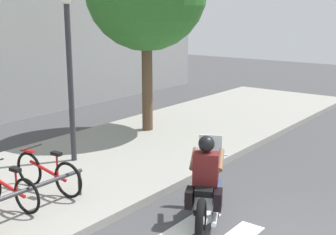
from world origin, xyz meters
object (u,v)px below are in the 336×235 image
(bicycle_2, at_px, (7,188))
(motorcycle, at_px, (206,192))
(rider, at_px, (206,172))
(street_lamp, at_px, (69,62))
(bicycle_3, at_px, (48,173))
(bike_rack, at_px, (4,200))

(bicycle_2, bearing_deg, motorcycle, -54.40)
(rider, distance_m, bicycle_2, 3.31)
(street_lamp, bearing_deg, bicycle_3, -145.83)
(motorcycle, height_order, bicycle_2, motorcycle)
(rider, relative_size, bicycle_2, 0.93)
(motorcycle, height_order, bike_rack, motorcycle)
(motorcycle, relative_size, bicycle_2, 1.30)
(bike_rack, bearing_deg, motorcycle, -42.38)
(rider, relative_size, bike_rack, 0.47)
(motorcycle, distance_m, rider, 0.38)
(rider, bearing_deg, motorcycle, 24.50)
(motorcycle, relative_size, bicycle_3, 1.22)
(bicycle_3, bearing_deg, bicycle_2, 179.94)
(motorcycle, relative_size, street_lamp, 0.54)
(bicycle_3, relative_size, street_lamp, 0.45)
(bicycle_3, bearing_deg, motorcycle, -67.82)
(bicycle_2, xyz_separation_m, bike_rack, (-0.41, -0.55, 0.07))
(rider, xyz_separation_m, bicycle_3, (-1.03, 2.72, -0.33))
(motorcycle, height_order, street_lamp, street_lamp)
(bicycle_3, bearing_deg, bike_rack, -155.99)
(motorcycle, bearing_deg, bicycle_2, 125.60)
(rider, distance_m, street_lamp, 4.04)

